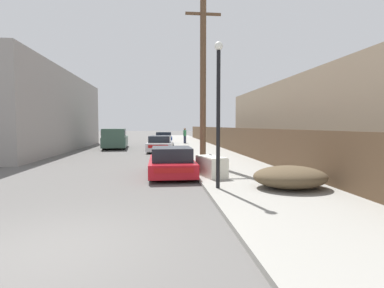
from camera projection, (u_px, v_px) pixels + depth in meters
The scene contains 14 objects.
ground_plane at pixel (49, 253), 4.85m from camera, with size 220.00×220.00×0.00m, color #595654.
sidewalk_curb at pixel (196, 146), 28.74m from camera, with size 4.20×63.00×0.12m, color gray.
discarded_fridge at pixel (211, 166), 11.47m from camera, with size 1.06×1.69×0.78m.
parked_sports_car_red at pixel (171, 162), 12.33m from camera, with size 1.82×4.12×1.19m.
car_parked_mid at pixel (160, 144), 23.55m from camera, with size 2.15×4.48×1.26m.
car_parked_far at pixel (164, 139), 32.44m from camera, with size 1.99×4.23×1.35m.
pickup_truck at pixel (115, 139), 26.62m from camera, with size 2.37×5.70×1.78m.
utility_pole at pixel (203, 79), 15.23m from camera, with size 1.80×0.31×8.38m.
street_lamp at pixel (218, 104), 9.13m from camera, with size 0.26×0.26×4.47m.
brush_pile at pixel (290, 177), 9.29m from camera, with size 2.29×1.90×0.69m.
wooden_fence at pixel (221, 137), 26.96m from camera, with size 0.08×45.41×1.78m, color brown.
building_left_block at pixel (29, 112), 24.27m from camera, with size 7.00×20.02×6.31m, color gray.
building_right_house at pixel (324, 120), 19.23m from camera, with size 6.00×22.01×4.89m, color gray.
pedestrian at pixel (185, 135), 32.65m from camera, with size 0.34×0.34×1.67m.
Camera 1 is at (1.80, -4.95, 2.06)m, focal length 28.00 mm.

